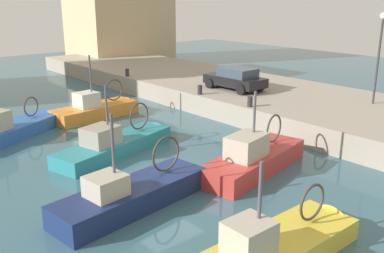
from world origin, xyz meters
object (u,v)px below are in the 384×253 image
at_px(fishing_boat_teal, 120,148).
at_px(parked_car_black, 236,78).
at_px(mooring_bollard_mid, 200,90).
at_px(mooring_bollard_south, 250,102).
at_px(fishing_boat_yellow, 284,252).
at_px(fishing_boat_navy, 140,201).
at_px(fishing_boat_red, 257,165).
at_px(fishing_boat_blue, 14,134).
at_px(quay_streetlamp, 380,43).
at_px(mooring_bollard_north, 127,72).
at_px(fishing_boat_orange, 100,115).

height_order(fishing_boat_teal, parked_car_black, fishing_boat_teal).
bearing_deg(mooring_bollard_mid, mooring_bollard_south, -90.00).
height_order(fishing_boat_yellow, fishing_boat_navy, fishing_boat_navy).
xyz_separation_m(fishing_boat_teal, mooring_bollard_mid, (7.16, 2.57, 1.35)).
relative_size(fishing_boat_red, fishing_boat_blue, 0.95).
xyz_separation_m(fishing_boat_red, fishing_boat_blue, (-6.13, 10.90, -0.01)).
bearing_deg(fishing_boat_blue, quay_streetlamp, -34.13).
distance_m(fishing_boat_red, quay_streetlamp, 10.57).
bearing_deg(mooring_bollard_mid, mooring_bollard_north, 90.00).
distance_m(fishing_boat_teal, fishing_boat_blue, 6.13).
xyz_separation_m(fishing_boat_yellow, fishing_boat_red, (4.19, 4.65, 0.03)).
height_order(fishing_boat_orange, mooring_bollard_mid, fishing_boat_orange).
bearing_deg(fishing_boat_teal, mooring_bollard_north, 55.90).
height_order(fishing_boat_red, parked_car_black, fishing_boat_red).
bearing_deg(mooring_bollard_mid, parked_car_black, -9.07).
bearing_deg(quay_streetlamp, fishing_boat_blue, 145.87).
relative_size(mooring_bollard_north, quay_streetlamp, 0.11).
relative_size(fishing_boat_red, parked_car_black, 1.66).
xyz_separation_m(fishing_boat_red, mooring_bollard_south, (3.99, 4.10, 1.33)).
distance_m(fishing_boat_navy, mooring_bollard_mid, 12.20).
height_order(fishing_boat_yellow, mooring_bollard_north, fishing_boat_yellow).
height_order(fishing_boat_blue, fishing_boat_navy, fishing_boat_navy).
xyz_separation_m(fishing_boat_red, quay_streetlamp, (9.64, 0.21, 4.31)).
distance_m(fishing_boat_orange, mooring_bollard_mid, 6.08).
bearing_deg(parked_car_black, fishing_boat_orange, 153.37).
bearing_deg(parked_car_black, mooring_bollard_south, -126.03).
height_order(mooring_bollard_south, mooring_bollard_north, same).
relative_size(parked_car_black, mooring_bollard_north, 7.21).
xyz_separation_m(fishing_boat_orange, parked_car_black, (7.50, -3.76, 1.79)).
relative_size(fishing_boat_orange, quay_streetlamp, 1.24).
height_order(fishing_boat_orange, fishing_boat_blue, fishing_boat_orange).
xyz_separation_m(fishing_boat_orange, mooring_bollard_mid, (4.89, -3.34, 1.36)).
relative_size(mooring_bollard_south, mooring_bollard_mid, 1.00).
xyz_separation_m(fishing_boat_navy, mooring_bollard_north, (9.46, 15.57, 1.38)).
height_order(parked_car_black, quay_streetlamp, quay_streetlamp).
distance_m(fishing_boat_yellow, fishing_boat_blue, 15.66).
height_order(fishing_boat_teal, fishing_boat_navy, fishing_boat_navy).
bearing_deg(fishing_boat_yellow, fishing_boat_navy, 103.88).
bearing_deg(fishing_boat_blue, fishing_boat_red, -60.65).
relative_size(parked_car_black, mooring_bollard_south, 7.21).
relative_size(fishing_boat_yellow, fishing_boat_navy, 0.92).
distance_m(fishing_boat_yellow, parked_car_black, 16.48).
bearing_deg(fishing_boat_teal, mooring_bollard_mid, 19.77).
distance_m(fishing_boat_orange, mooring_bollard_south, 8.93).
xyz_separation_m(fishing_boat_blue, mooring_bollard_south, (10.12, -6.80, 1.35)).
bearing_deg(fishing_boat_teal, fishing_boat_yellow, -95.76).
bearing_deg(fishing_boat_red, fishing_boat_orange, 94.48).
bearing_deg(mooring_bollard_south, fishing_boat_yellow, -133.11).
relative_size(parked_car_black, mooring_bollard_mid, 7.21).
bearing_deg(mooring_bollard_south, mooring_bollard_mid, 90.00).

